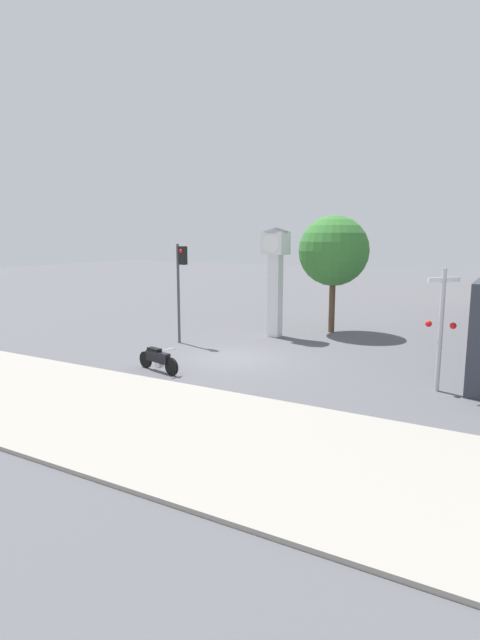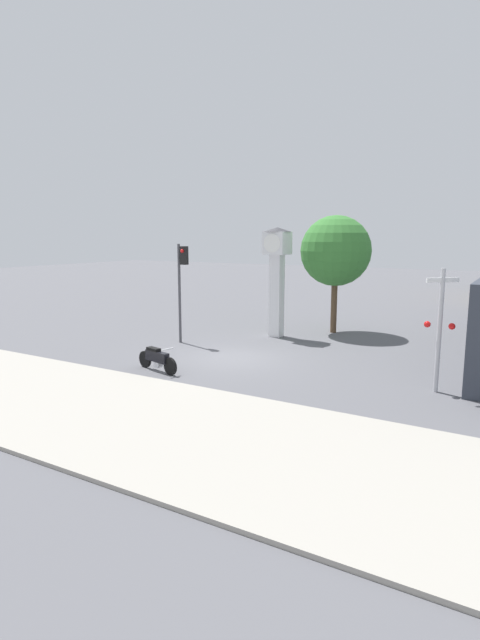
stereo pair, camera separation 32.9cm
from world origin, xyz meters
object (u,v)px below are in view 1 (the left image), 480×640
at_px(motorcycle, 158,359).
at_px(clock_tower, 275,265).
at_px(traffic_light, 181,276).
at_px(railroad_crossing_signal, 441,325).
at_px(street_tree, 334,251).

bearing_deg(motorcycle, clock_tower, 97.28).
bearing_deg(traffic_light, clock_tower, 49.48).
bearing_deg(railroad_crossing_signal, clock_tower, 147.07).
xyz_separation_m(motorcycle, railroad_crossing_signal, (8.96, 2.52, 1.64)).
relative_size(motorcycle, clock_tower, 0.40).
height_order(motorcycle, street_tree, street_tree).
xyz_separation_m(traffic_light, railroad_crossing_signal, (11.09, -1.80, -0.95)).
bearing_deg(railroad_crossing_signal, traffic_light, 170.78).
relative_size(clock_tower, railroad_crossing_signal, 1.35).
bearing_deg(street_tree, traffic_light, -130.39).
xyz_separation_m(motorcycle, traffic_light, (-2.13, 4.32, 2.59)).
bearing_deg(clock_tower, traffic_light, -130.52).
height_order(traffic_light, street_tree, street_tree).
distance_m(motorcycle, street_tree, 11.13).
distance_m(traffic_light, railroad_crossing_signal, 11.27).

